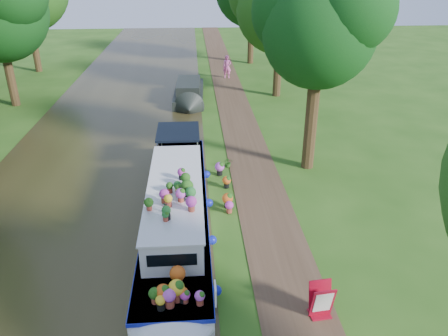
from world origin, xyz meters
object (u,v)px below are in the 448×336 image
sandwich_board (321,302)px  pedestrian_pink (227,67)px  plant_boat (176,212)px  second_boat (189,92)px

sandwich_board → pedestrian_pink: (-0.47, 26.85, 0.46)m
plant_boat → second_boat: plant_boat is taller
second_boat → pedestrian_pink: (3.14, 6.01, 0.40)m
sandwich_board → pedestrian_pink: size_ratio=0.56×
plant_boat → pedestrian_pink: size_ratio=7.33×
plant_boat → second_boat: 16.40m
plant_boat → pedestrian_pink: bearing=80.9°
second_boat → pedestrian_pink: 6.79m
second_boat → sandwich_board: size_ratio=6.83×
second_boat → plant_boat: bearing=-89.5°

